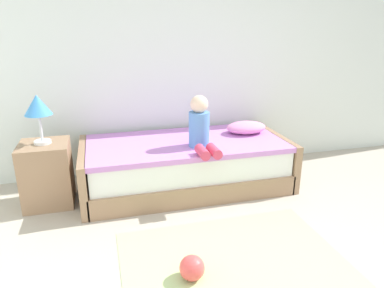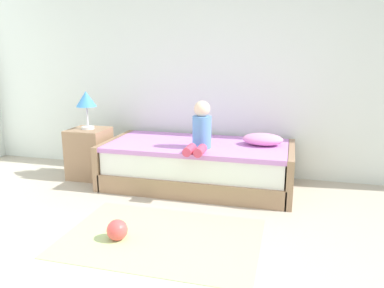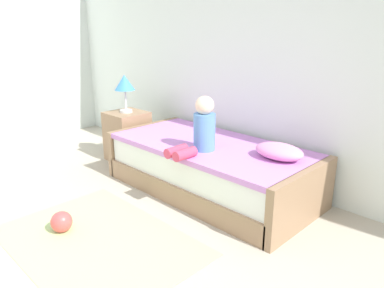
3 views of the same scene
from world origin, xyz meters
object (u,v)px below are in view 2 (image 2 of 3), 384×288
nightstand (90,153)px  toy_ball (117,230)px  pillow (263,139)px  bed (198,165)px  child_figure (201,130)px  table_lamp (86,101)px

nightstand → toy_ball: 1.75m
pillow → toy_ball: size_ratio=2.56×
bed → child_figure: child_figure is taller
pillow → nightstand: bearing=-176.5°
bed → pillow: pillow is taller
child_figure → toy_ball: child_figure is taller
child_figure → toy_ball: size_ratio=2.96×
child_figure → pillow: size_ratio=1.16×
bed → nightstand: bearing=-178.9°
table_lamp → pillow: 2.10m
nightstand → child_figure: child_figure is taller
bed → child_figure: bearing=-68.5°
bed → toy_ball: size_ratio=12.26×
bed → toy_ball: (-0.32, -1.42, -0.16)m
child_figure → pillow: child_figure is taller
table_lamp → toy_ball: (1.03, -1.40, -0.85)m
table_lamp → nightstand: bearing=-45.0°
child_figure → toy_ball: (-0.41, -1.19, -0.62)m
table_lamp → child_figure: 1.47m
nightstand → pillow: 2.08m
table_lamp → toy_ball: 1.93m
nightstand → toy_ball: (1.03, -1.40, -0.21)m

